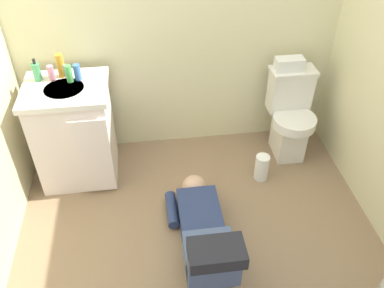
# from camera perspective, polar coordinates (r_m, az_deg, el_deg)

# --- Properties ---
(ground_plane) EXTENTS (3.02, 3.13, 0.04)m
(ground_plane) POSITION_cam_1_polar(r_m,az_deg,el_deg) (2.97, 0.79, -12.31)
(ground_plane) COLOR #876B4E
(wall_back) EXTENTS (2.68, 0.08, 2.40)m
(wall_back) POSITION_cam_1_polar(r_m,az_deg,el_deg) (3.14, -2.03, 18.65)
(wall_back) COLOR beige
(wall_back) RESTS_ON ground_plane
(toilet) EXTENTS (0.36, 0.46, 0.75)m
(toilet) POSITION_cam_1_polar(r_m,az_deg,el_deg) (3.45, 13.66, 3.91)
(toilet) COLOR silver
(toilet) RESTS_ON ground_plane
(vanity_cabinet) EXTENTS (0.60, 0.53, 0.82)m
(vanity_cabinet) POSITION_cam_1_polar(r_m,az_deg,el_deg) (3.22, -16.17, 1.59)
(vanity_cabinet) COLOR silver
(vanity_cabinet) RESTS_ON ground_plane
(faucet) EXTENTS (0.02, 0.02, 0.10)m
(faucet) POSITION_cam_1_polar(r_m,az_deg,el_deg) (3.10, -17.49, 9.83)
(faucet) COLOR silver
(faucet) RESTS_ON vanity_cabinet
(person_plumber) EXTENTS (0.39, 1.06, 0.52)m
(person_plumber) POSITION_cam_1_polar(r_m,az_deg,el_deg) (2.71, 1.74, -12.57)
(person_plumber) COLOR navy
(person_plumber) RESTS_ON ground_plane
(tissue_box) EXTENTS (0.22, 0.11, 0.10)m
(tissue_box) POSITION_cam_1_polar(r_m,az_deg,el_deg) (3.29, 13.56, 10.91)
(tissue_box) COLOR silver
(tissue_box) RESTS_ON toilet
(soap_dispenser) EXTENTS (0.06, 0.06, 0.17)m
(soap_dispenser) POSITION_cam_1_polar(r_m,az_deg,el_deg) (3.12, -21.06, 9.50)
(soap_dispenser) COLOR #45985E
(soap_dispenser) RESTS_ON vanity_cabinet
(bottle_pink) EXTENTS (0.05, 0.05, 0.11)m
(bottle_pink) POSITION_cam_1_polar(r_m,az_deg,el_deg) (3.09, -19.23, 9.44)
(bottle_pink) COLOR pink
(bottle_pink) RESTS_ON vanity_cabinet
(bottle_amber) EXTENTS (0.06, 0.06, 0.18)m
(bottle_amber) POSITION_cam_1_polar(r_m,az_deg,el_deg) (3.10, -18.03, 10.48)
(bottle_amber) COLOR gold
(bottle_amber) RESTS_ON vanity_cabinet
(bottle_green) EXTENTS (0.05, 0.05, 0.13)m
(bottle_green) POSITION_cam_1_polar(r_m,az_deg,el_deg) (3.03, -16.96, 9.46)
(bottle_green) COLOR #47A24F
(bottle_green) RESTS_ON vanity_cabinet
(bottle_blue) EXTENTS (0.05, 0.05, 0.12)m
(bottle_blue) POSITION_cam_1_polar(r_m,az_deg,el_deg) (3.04, -15.85, 9.71)
(bottle_blue) COLOR #3969B3
(bottle_blue) RESTS_ON vanity_cabinet
(paper_towel_roll) EXTENTS (0.11, 0.11, 0.23)m
(paper_towel_roll) POSITION_cam_1_polar(r_m,az_deg,el_deg) (3.29, 9.79, -3.27)
(paper_towel_roll) COLOR white
(paper_towel_roll) RESTS_ON ground_plane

